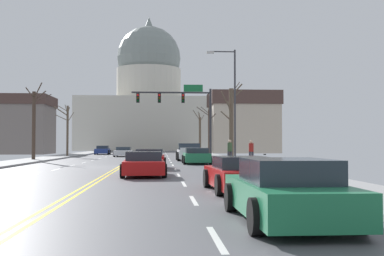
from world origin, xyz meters
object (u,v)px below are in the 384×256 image
Objects in this scene: pickup_truck_near_00 at (189,153)px; sedan_oncoming_00 at (124,152)px; sedan_near_03 at (144,164)px; sedan_oncoming_01 at (103,150)px; sedan_near_02 at (150,159)px; bicycle_parked at (264,162)px; pedestrian_01 at (251,150)px; sedan_near_05 at (286,192)px; sedan_near_01 at (196,156)px; signal_gantry at (183,105)px; street_lamp_right at (231,96)px; pedestrian_00 at (230,150)px; sedan_near_04 at (240,175)px.

sedan_oncoming_00 is at bearing 117.64° from pickup_truck_near_00.
sedan_near_03 is 0.97× the size of sedan_oncoming_01.
sedan_near_02 reaches higher than bicycle_parked.
sedan_oncoming_00 is 25.31m from pedestrian_01.
sedan_near_02 is at bearing 98.84° from sedan_near_05.
sedan_near_01 reaches higher than bicycle_parked.
sedan_near_01 reaches higher than sedan_near_03.
sedan_oncoming_01 reaches higher than sedan_near_03.
pickup_truck_near_00 is (0.42, -3.82, -4.66)m from signal_gantry.
sedan_near_05 reaches higher than sedan_near_02.
sedan_near_05 is 1.01× the size of sedan_oncoming_00.
sedan_oncoming_01 is at bearing 108.50° from bicycle_parked.
sedan_near_02 is at bearing -149.17° from pedestrian_01.
sedan_near_02 reaches higher than sedan_oncoming_00.
sedan_oncoming_00 is at bearing 95.91° from sedan_near_03.
street_lamp_right is at bearing 92.74° from bicycle_parked.
sedan_near_05 is 59.03m from sedan_oncoming_01.
street_lamp_right is at bearing 45.55° from sedan_near_02.
street_lamp_right reaches higher than pedestrian_00.
street_lamp_right is 1.86× the size of sedan_oncoming_00.
sedan_near_01 is (0.50, -11.14, -4.79)m from signal_gantry.
sedan_near_05 is at bearing -89.64° from signal_gantry.
bicycle_parked is (0.44, -9.11, -4.60)m from street_lamp_right.
sedan_oncoming_00 is 31.81m from bicycle_parked.
sedan_oncoming_00 is 0.96× the size of sedan_oncoming_01.
sedan_oncoming_00 is (-6.51, 9.40, -4.83)m from signal_gantry.
pedestrian_00 is at bearing 84.17° from sedan_near_05.
sedan_near_01 is 2.63× the size of pedestrian_01.
sedan_near_01 is at bearing 107.42° from bicycle_parked.
pedestrian_00 is (9.27, -22.41, 0.54)m from sedan_oncoming_00.
sedan_near_02 is 7.38m from pedestrian_00.
sedan_oncoming_01 is 35.80m from pedestrian_00.
pickup_truck_near_00 is 1.23× the size of sedan_oncoming_00.
signal_gantry is 1.81× the size of sedan_near_04.
sedan_near_01 is at bearing 140.44° from pedestrian_00.
pedestrian_01 reaches higher than sedan_near_03.
street_lamp_right is 26.62m from sedan_near_05.
sedan_near_01 reaches higher than sedan_oncoming_00.
sedan_near_05 is 47.63m from sedan_oncoming_00.
sedan_oncoming_00 is at bearing 98.14° from sedan_near_05.
sedan_oncoming_01 is (-10.55, 52.13, 0.04)m from sedan_near_04.
sedan_near_01 is 0.93× the size of sedan_near_05.
sedan_near_05 reaches higher than bicycle_parked.
sedan_near_03 is 13.82m from sedan_near_05.
sedan_near_01 is at bearing 89.44° from sedan_near_05.
pickup_truck_near_00 is 9.49m from pedestrian_00.
pedestrian_01 is (7.09, 4.23, 0.47)m from sedan_near_02.
street_lamp_right reaches higher than sedan_near_03.
signal_gantry is 4.85× the size of pedestrian_01.
pickup_truck_near_00 is 1.21× the size of sedan_near_02.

